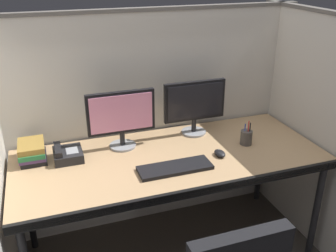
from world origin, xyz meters
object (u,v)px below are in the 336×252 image
(book_stack, at_px, (32,152))
(pen_cup, at_px, (246,137))
(keyboard_main, at_px, (175,168))
(desk_phone, at_px, (67,154))
(monitor_left, at_px, (121,116))
(computer_mouse, at_px, (220,153))
(desk, at_px, (171,164))
(monitor_right, at_px, (195,104))

(book_stack, relative_size, pen_cup, 1.29)
(keyboard_main, bearing_deg, pen_cup, 15.65)
(keyboard_main, height_order, desk_phone, desk_phone)
(monitor_left, bearing_deg, desk_phone, -171.54)
(keyboard_main, bearing_deg, computer_mouse, 11.60)
(desk, xyz_separation_m, desk_phone, (-0.61, 0.18, 0.08))
(desk, relative_size, desk_phone, 10.00)
(book_stack, xyz_separation_m, pen_cup, (1.32, -0.24, -0.01))
(book_stack, bearing_deg, desk, -16.42)
(desk, height_order, keyboard_main, keyboard_main)
(monitor_right, bearing_deg, desk_phone, -173.75)
(monitor_left, bearing_deg, desk, -42.55)
(monitor_left, height_order, pen_cup, monitor_left)
(monitor_right, height_order, book_stack, monitor_right)
(desk, distance_m, keyboard_main, 0.17)
(monitor_right, height_order, desk_phone, monitor_right)
(desk, xyz_separation_m, monitor_left, (-0.25, 0.23, 0.27))
(monitor_right, relative_size, computer_mouse, 4.48)
(keyboard_main, xyz_separation_m, book_stack, (-0.77, 0.39, 0.05))
(monitor_left, height_order, keyboard_main, monitor_left)
(desk, height_order, pen_cup, pen_cup)
(desk, height_order, monitor_right, monitor_right)
(keyboard_main, xyz_separation_m, pen_cup, (0.55, 0.15, 0.04))
(computer_mouse, xyz_separation_m, pen_cup, (0.23, 0.09, 0.03))
(book_stack, distance_m, pen_cup, 1.34)
(desk, bearing_deg, book_stack, 163.58)
(keyboard_main, distance_m, desk_phone, 0.66)
(desk_phone, height_order, pen_cup, pen_cup)
(monitor_left, distance_m, book_stack, 0.57)
(monitor_left, height_order, book_stack, monitor_left)
(monitor_right, distance_m, keyboard_main, 0.56)
(keyboard_main, bearing_deg, desk, 78.28)
(monitor_left, relative_size, pen_cup, 2.56)
(monitor_left, height_order, computer_mouse, monitor_left)
(keyboard_main, distance_m, pen_cup, 0.57)
(monitor_right, xyz_separation_m, desk_phone, (-0.87, -0.10, -0.18))
(monitor_left, height_order, monitor_right, same)
(monitor_left, distance_m, desk_phone, 0.40)
(monitor_left, distance_m, keyboard_main, 0.49)
(book_stack, bearing_deg, desk_phone, -16.62)
(monitor_left, bearing_deg, pen_cup, -16.55)
(monitor_right, xyz_separation_m, computer_mouse, (0.02, -0.36, -0.20))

